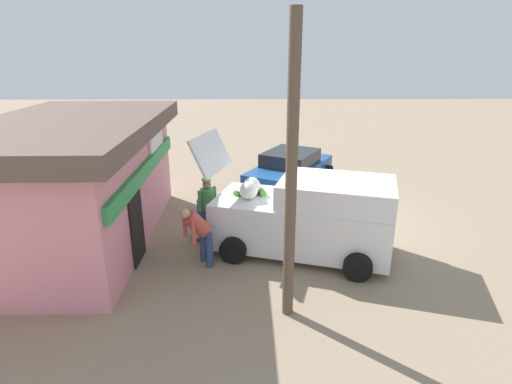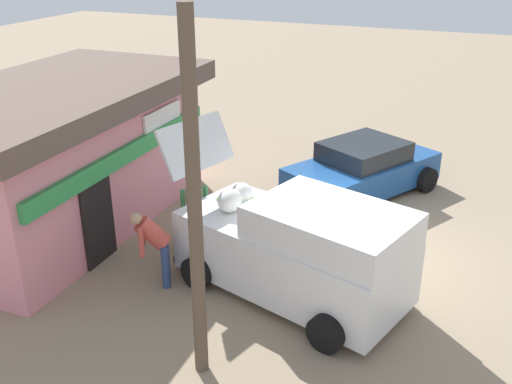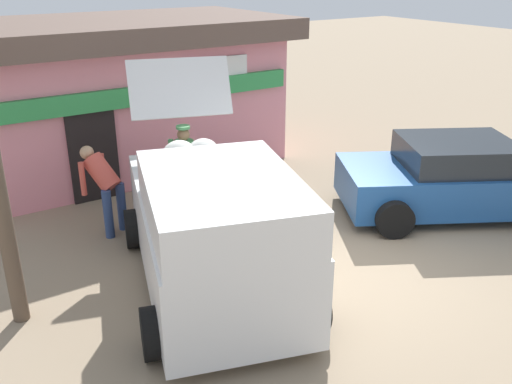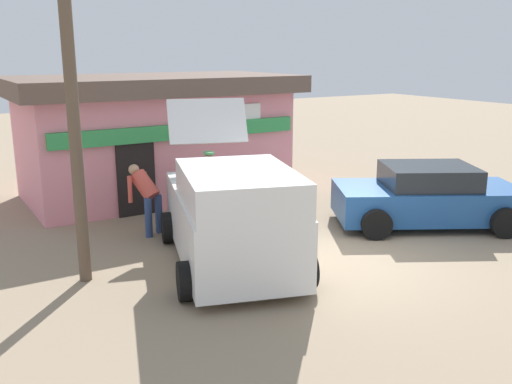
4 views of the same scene
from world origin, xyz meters
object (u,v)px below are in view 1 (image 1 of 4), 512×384
Objects in this scene: vendor_standing at (208,205)px; parked_sedan at (290,171)px; storefront_bar at (77,180)px; delivery_van at (307,216)px; paint_bucket at (202,206)px; unloaded_banana_pile at (201,232)px; customer_bending at (198,230)px.

parked_sedan is at bearing -31.48° from vendor_standing.
storefront_bar reaches higher than delivery_van.
storefront_bar is at bearing 122.31° from paint_bucket.
unloaded_banana_pile is (0.02, -3.00, -1.45)m from storefront_bar.
vendor_standing is at bearing -99.62° from unloaded_banana_pile.
customer_bending is (-0.64, 2.50, -0.06)m from delivery_van.
customer_bending reaches higher than paint_bucket.
parked_sedan is 4.77m from vendor_standing.
delivery_van is at bearing -132.70° from paint_bucket.
parked_sedan is 6.06m from customer_bending.
unloaded_banana_pile is (-4.02, 2.69, -0.47)m from parked_sedan.
customer_bending is 3.32m from paint_bucket.
vendor_standing is (-0.02, -3.21, -0.69)m from storefront_bar.
unloaded_banana_pile is (1.46, 0.13, -0.71)m from customer_bending.
paint_bucket is (1.79, -2.83, -1.42)m from storefront_bar.
storefront_bar is at bearing 90.34° from unloaded_banana_pile.
paint_bucket is (-2.25, 2.86, -0.44)m from parked_sedan.
delivery_van is 1.13× the size of parked_sedan.
unloaded_banana_pile is at bearing 5.27° from customer_bending.
storefront_bar is 3.28m from vendor_standing.
delivery_van is at bearing -98.09° from storefront_bar.
customer_bending is at bearing 177.16° from vendor_standing.
parked_sedan is at bearing -54.62° from storefront_bar.
customer_bending is (-1.43, 0.07, -0.05)m from vendor_standing.
parked_sedan is at bearing -51.79° from paint_bucket.
delivery_van is 4.85m from parked_sedan.
storefront_bar is at bearing 81.91° from delivery_van.
paint_bucket is (2.59, 2.81, -0.74)m from delivery_van.
storefront_bar reaches higher than unloaded_banana_pile.
delivery_van is 2.99× the size of vendor_standing.
delivery_van is at bearing -107.25° from unloaded_banana_pile.
paint_bucket is at bearing 128.21° from parked_sedan.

